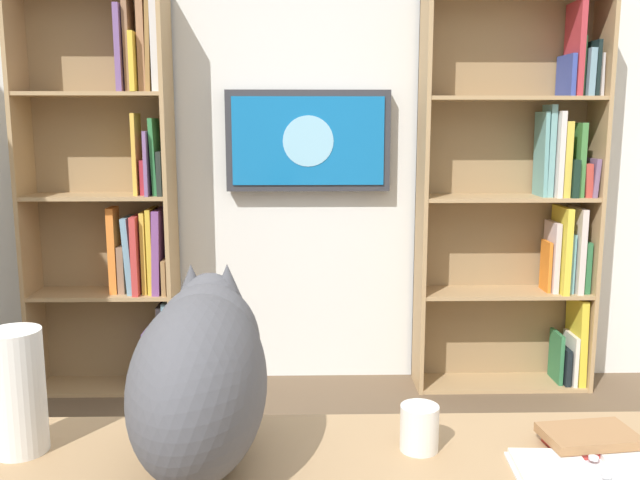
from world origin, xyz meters
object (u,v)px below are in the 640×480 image
at_px(bookshelf_right, 119,201).
at_px(paper_towel_roll, 17,391).
at_px(coffee_mug, 419,428).
at_px(bookshelf_left, 529,200).
at_px(open_binder, 605,480).
at_px(cat, 201,370).
at_px(desk_book_stack, 587,439).
at_px(wall_mounted_tv, 308,141).

xyz_separation_m(bookshelf_right, paper_towel_roll, (-0.39, 2.28, -0.13)).
bearing_deg(coffee_mug, bookshelf_right, -62.09).
height_order(bookshelf_left, bookshelf_right, bookshelf_right).
relative_size(open_binder, paper_towel_roll, 1.31).
height_order(cat, desk_book_stack, cat).
distance_m(coffee_mug, desk_book_stack, 0.35).
relative_size(wall_mounted_tv, open_binder, 2.58).
distance_m(wall_mounted_tv, open_binder, 2.64).
height_order(cat, paper_towel_roll, cat).
bearing_deg(bookshelf_left, cat, 58.69).
bearing_deg(desk_book_stack, cat, 1.45).
bearing_deg(bookshelf_left, bookshelf_right, 0.09).
distance_m(bookshelf_left, open_binder, 2.54).
bearing_deg(open_binder, bookshelf_right, -57.64).
height_order(paper_towel_roll, coffee_mug, paper_towel_roll).
height_order(bookshelf_right, open_binder, bookshelf_right).
relative_size(bookshelf_left, bookshelf_right, 0.99).
xyz_separation_m(bookshelf_left, coffee_mug, (0.97, 2.30, -0.21)).
relative_size(open_binder, coffee_mug, 3.56).
xyz_separation_m(coffee_mug, desk_book_stack, (-0.35, 0.01, -0.03)).
bearing_deg(cat, desk_book_stack, -178.55).
bearing_deg(bookshelf_right, coffee_mug, 117.91).
distance_m(bookshelf_right, wall_mounted_tv, 1.05).
bearing_deg(open_binder, coffee_mug, -23.65).
height_order(bookshelf_right, cat, bookshelf_right).
xyz_separation_m(bookshelf_right, cat, (-0.77, 2.32, -0.07)).
height_order(wall_mounted_tv, cat, wall_mounted_tv).
relative_size(bookshelf_left, open_binder, 6.14).
distance_m(paper_towel_roll, desk_book_stack, 1.18).
bearing_deg(wall_mounted_tv, paper_towel_roll, 75.57).
relative_size(bookshelf_right, open_binder, 6.22).
distance_m(open_binder, coffee_mug, 0.36).
bearing_deg(paper_towel_roll, coffee_mug, 179.09).
bearing_deg(coffee_mug, wall_mounted_tv, -84.83).
xyz_separation_m(cat, coffee_mug, (-0.44, -0.03, -0.14)).
relative_size(paper_towel_roll, coffee_mug, 2.71).
bearing_deg(bookshelf_right, desk_book_stack, 124.23).
xyz_separation_m(bookshelf_left, desk_book_stack, (0.62, 2.31, -0.23)).
distance_m(wall_mounted_tv, cat, 2.45).
relative_size(wall_mounted_tv, paper_towel_roll, 3.39).
distance_m(open_binder, paper_towel_roll, 1.17).
bearing_deg(wall_mounted_tv, cat, 84.63).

